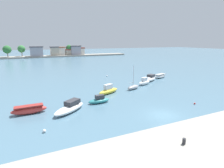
# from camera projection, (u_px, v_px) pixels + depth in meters

# --- Properties ---
(ground_plane) EXTENTS (400.00, 400.00, 0.00)m
(ground_plane) POSITION_uv_depth(u_px,v_px,m) (163.00, 115.00, 24.12)
(ground_plane) COLOR slate
(mooring_bollard) EXTENTS (0.25, 0.25, 0.47)m
(mooring_bollard) POSITION_uv_depth(u_px,v_px,m) (184.00, 141.00, 13.44)
(mooring_bollard) COLOR #2D2D33
(mooring_bollard) RESTS_ON seawall_embankment
(moored_boat_0) EXTENTS (4.56, 1.35, 1.16)m
(moored_boat_0) POSITION_uv_depth(u_px,v_px,m) (29.00, 110.00, 24.50)
(moored_boat_0) COLOR #C63833
(moored_boat_0) RESTS_ON ground
(moored_boat_1) EXTENTS (5.56, 4.78, 1.53)m
(moored_boat_1) POSITION_uv_depth(u_px,v_px,m) (70.00, 108.00, 25.21)
(moored_boat_1) COLOR white
(moored_boat_1) RESTS_ON ground
(moored_boat_2) EXTENTS (3.59, 1.46, 1.31)m
(moored_boat_2) POSITION_uv_depth(u_px,v_px,m) (99.00, 100.00, 28.72)
(moored_boat_2) COLOR teal
(moored_boat_2) RESTS_ON ground
(moored_boat_3) EXTENTS (4.88, 3.16, 1.79)m
(moored_boat_3) POSITION_uv_depth(u_px,v_px,m) (108.00, 90.00, 33.88)
(moored_boat_3) COLOR yellow
(moored_boat_3) RESTS_ON ground
(moored_boat_4) EXTENTS (3.50, 2.31, 4.87)m
(moored_boat_4) POSITION_uv_depth(u_px,v_px,m) (133.00, 87.00, 36.91)
(moored_boat_4) COLOR #9E9EA3
(moored_boat_4) RESTS_ON ground
(moored_boat_5) EXTENTS (3.96, 2.47, 1.67)m
(moored_boat_5) POSITION_uv_depth(u_px,v_px,m) (144.00, 82.00, 40.66)
(moored_boat_5) COLOR white
(moored_boat_5) RESTS_ON ground
(moored_boat_6) EXTENTS (5.19, 3.90, 1.58)m
(moored_boat_6) POSITION_uv_depth(u_px,v_px,m) (150.00, 79.00, 44.37)
(moored_boat_6) COLOR white
(moored_boat_6) RESTS_ON ground
(moored_boat_7) EXTENTS (4.37, 2.54, 1.08)m
(moored_boat_7) POSITION_uv_depth(u_px,v_px,m) (160.00, 76.00, 48.04)
(moored_boat_7) COLOR white
(moored_boat_7) RESTS_ON ground
(mooring_buoy_0) EXTENTS (0.27, 0.27, 0.27)m
(mooring_buoy_0) POSITION_uv_depth(u_px,v_px,m) (195.00, 103.00, 28.19)
(mooring_buoy_0) COLOR red
(mooring_buoy_0) RESTS_ON ground
(mooring_buoy_1) EXTENTS (0.37, 0.37, 0.37)m
(mooring_buoy_1) POSITION_uv_depth(u_px,v_px,m) (44.00, 131.00, 19.50)
(mooring_buoy_1) COLOR white
(mooring_buoy_1) RESTS_ON ground
(mooring_buoy_2) EXTENTS (0.41, 0.41, 0.41)m
(mooring_buoy_2) POSITION_uv_depth(u_px,v_px,m) (107.00, 76.00, 49.79)
(mooring_buoy_2) COLOR white
(mooring_buoy_2) RESTS_ON ground
(mooring_buoy_3) EXTENTS (0.35, 0.35, 0.35)m
(mooring_buoy_3) POSITION_uv_depth(u_px,v_px,m) (150.00, 75.00, 52.12)
(mooring_buoy_3) COLOR orange
(mooring_buoy_3) RESTS_ON ground
(distant_shoreline) EXTENTS (91.97, 8.68, 7.20)m
(distant_shoreline) POSITION_uv_depth(u_px,v_px,m) (55.00, 53.00, 110.71)
(distant_shoreline) COLOR gray
(distant_shoreline) RESTS_ON ground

